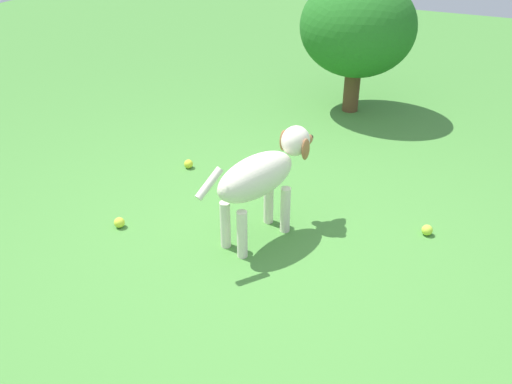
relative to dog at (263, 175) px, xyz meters
name	(u,v)px	position (x,y,z in m)	size (l,w,h in m)	color
ground	(264,251)	(-0.08, 0.15, -0.41)	(14.00, 14.00, 0.00)	#478438
dog	(263,175)	(0.00, 0.00, 0.00)	(0.41, 0.88, 0.62)	silver
tennis_ball_0	(119,223)	(0.83, 0.30, -0.38)	(0.07, 0.07, 0.07)	#D1E139
tennis_ball_1	(189,164)	(0.85, -0.55, -0.38)	(0.07, 0.07, 0.07)	yellow
tennis_ball_2	(427,230)	(-0.91, -0.42, -0.38)	(0.07, 0.07, 0.07)	#C0E33D
shrub_near	(357,28)	(0.09, -2.17, 0.34)	(1.00, 0.90, 1.19)	brown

